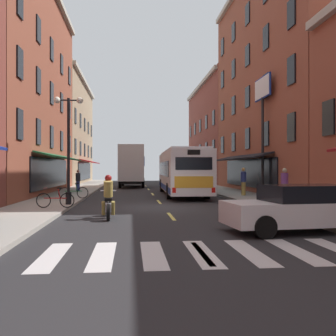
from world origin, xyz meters
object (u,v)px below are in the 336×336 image
pedestrian_far (285,185)px  box_truck (132,166)px  bicycle_mid (74,192)px  sedan_near (130,178)px  bicycle_near (55,200)px  transit_bus (182,172)px  pedestrian_mid (243,181)px  billboard_sign (263,105)px  pedestrian_near (78,180)px  street_lamp_twin (69,145)px  motorcycle_rider (108,200)px  sedan_mid (302,208)px

pedestrian_far → box_truck: bearing=108.1°
bicycle_mid → pedestrian_far: 11.80m
sedan_near → bicycle_near: bearing=-95.8°
transit_bus → pedestrian_far: 9.27m
box_truck → pedestrian_mid: box_truck is taller
billboard_sign → pedestrian_far: (-0.92, -5.78, -4.99)m
sedan_near → pedestrian_near: pedestrian_near is taller
box_truck → pedestrian_far: bearing=-69.1°
billboard_sign → box_truck: billboard_sign is taller
transit_bus → pedestrian_far: transit_bus is taller
bicycle_near → street_lamp_twin: (0.32, 1.59, 2.55)m
bicycle_near → pedestrian_near: 12.16m
motorcycle_rider → pedestrian_near: bearing=102.0°
billboard_sign → box_truck: (-8.51, 14.14, -3.94)m
box_truck → street_lamp_twin: street_lamp_twin is taller
transit_bus → bicycle_near: (-6.96, -9.35, -1.16)m
motorcycle_rider → transit_bus: bearing=69.9°
sedan_near → bicycle_near: sedan_near is taller
bicycle_mid → bicycle_near: bearing=-90.3°
pedestrian_mid → pedestrian_near: bearing=-55.2°
pedestrian_mid → box_truck: bearing=-93.1°
sedan_mid → street_lamp_twin: size_ratio=0.90×
bicycle_mid → street_lamp_twin: size_ratio=0.32×
motorcycle_rider → pedestrian_far: 9.41m
sedan_mid → pedestrian_mid: bearing=80.6°
transit_bus → sedan_mid: (1.54, -15.76, -0.94)m
box_truck → pedestrian_far: 21.34m
transit_bus → box_truck: box_truck is taller
box_truck → sedan_mid: box_truck is taller
pedestrian_mid → transit_bus: bearing=-64.6°
transit_bus → bicycle_mid: bearing=-149.0°
sedan_near → bicycle_mid: (-3.28, -27.26, -0.19)m
sedan_mid → street_lamp_twin: street_lamp_twin is taller
sedan_near → sedan_mid: sedan_mid is taller
transit_bus → pedestrian_far: (4.12, -8.28, -0.60)m
billboard_sign → bicycle_near: (-12.00, -6.86, -5.54)m
pedestrian_mid → billboard_sign: bearing=153.3°
box_truck → pedestrian_near: (-4.15, -8.86, -1.10)m
bicycle_near → pedestrian_mid: (10.68, 6.78, 0.57)m
transit_bus → pedestrian_near: size_ratio=7.37×
billboard_sign → pedestrian_far: size_ratio=4.38×
sedan_near → pedestrian_far: bearing=-76.1°
transit_bus → bicycle_mid: 8.16m
street_lamp_twin → motorcycle_rider: bearing=-63.5°
billboard_sign → sedan_mid: (-3.51, -13.26, -5.33)m
billboard_sign → pedestrian_mid: (-1.32, -0.08, -4.97)m
bicycle_near → bicycle_mid: (0.03, 5.19, 0.00)m
box_truck → sedan_mid: (5.01, -27.40, -1.39)m
billboard_sign → transit_bus: bearing=153.6°
street_lamp_twin → pedestrian_far: bearing=-2.8°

